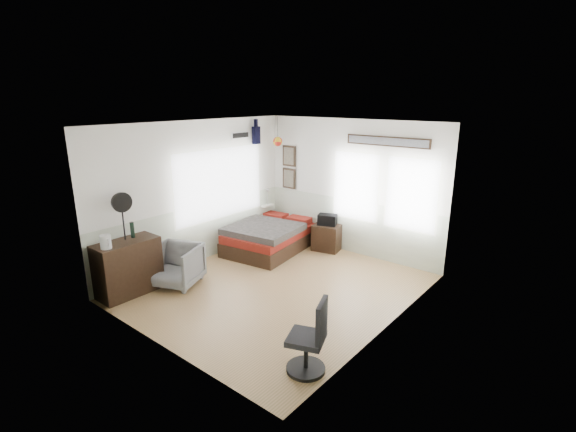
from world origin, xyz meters
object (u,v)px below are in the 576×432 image
(task_chair, at_px, (310,343))
(nightstand, at_px, (327,237))
(bed, at_px, (269,237))
(armchair, at_px, (176,265))
(dresser, at_px, (128,267))

(task_chair, bearing_deg, nightstand, 100.30)
(bed, relative_size, armchair, 2.56)
(dresser, xyz_separation_m, nightstand, (1.37, 3.70, -0.18))
(dresser, bearing_deg, armchair, 64.53)
(bed, height_order, task_chair, task_chair)
(dresser, relative_size, nightstand, 1.83)
(bed, distance_m, dresser, 2.96)
(armchair, distance_m, task_chair, 3.20)
(nightstand, bearing_deg, armchair, -121.68)
(armchair, bearing_deg, nightstand, 47.94)
(dresser, distance_m, task_chair, 3.50)
(dresser, relative_size, armchair, 1.30)
(bed, distance_m, armchair, 2.24)
(bed, height_order, armchair, armchair)
(bed, bearing_deg, armchair, -100.88)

